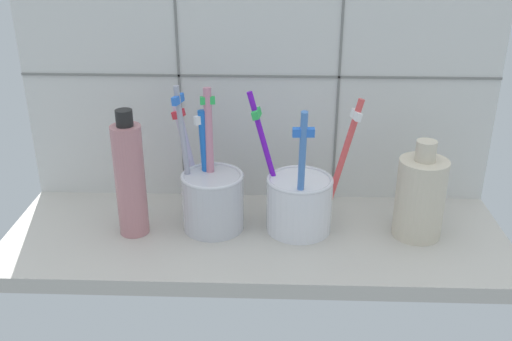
% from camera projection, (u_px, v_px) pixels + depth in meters
% --- Properties ---
extents(counter_slab, '(0.64, 0.22, 0.02)m').
position_uv_depth(counter_slab, '(256.00, 240.00, 0.76)').
color(counter_slab, '#BCB7AD').
rests_on(counter_slab, ground).
extents(tile_wall_back, '(0.64, 0.02, 0.45)m').
position_uv_depth(tile_wall_back, '(259.00, 54.00, 0.78)').
color(tile_wall_back, silver).
rests_on(tile_wall_back, ground).
extents(toothbrush_cup_left, '(0.09, 0.09, 0.19)m').
position_uv_depth(toothbrush_cup_left, '(211.00, 195.00, 0.75)').
color(toothbrush_cup_left, silver).
rests_on(toothbrush_cup_left, counter_slab).
extents(toothbrush_cup_right, '(0.14, 0.09, 0.18)m').
position_uv_depth(toothbrush_cup_right, '(300.00, 200.00, 0.75)').
color(toothbrush_cup_right, white).
rests_on(toothbrush_cup_right, counter_slab).
extents(ceramic_vase, '(0.06, 0.06, 0.13)m').
position_uv_depth(ceramic_vase, '(420.00, 197.00, 0.73)').
color(ceramic_vase, beige).
rests_on(ceramic_vase, counter_slab).
extents(soap_bottle, '(0.04, 0.04, 0.16)m').
position_uv_depth(soap_bottle, '(130.00, 178.00, 0.73)').
color(soap_bottle, '#BF7C82').
rests_on(soap_bottle, counter_slab).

